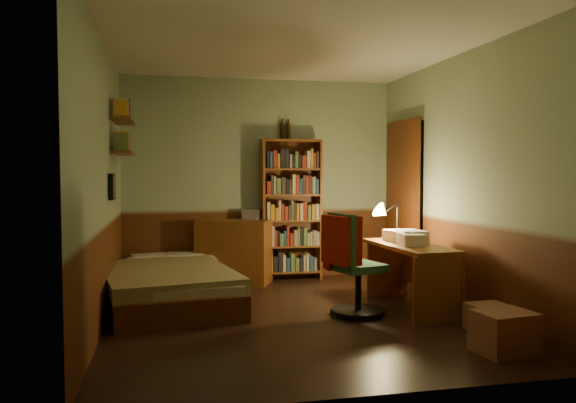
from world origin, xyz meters
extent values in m
cube|color=black|center=(0.00, 0.00, -0.01)|extent=(3.50, 4.00, 0.02)
cube|color=silver|center=(0.00, 0.00, 2.61)|extent=(3.50, 4.00, 0.02)
cube|color=#8DA481|center=(0.00, 2.01, 1.30)|extent=(3.50, 0.02, 2.60)
cube|color=#8DA481|center=(-1.76, 0.00, 1.30)|extent=(0.02, 4.00, 2.60)
cube|color=#8DA481|center=(1.76, 0.00, 1.30)|extent=(0.02, 4.00, 2.60)
cube|color=#8DA481|center=(0.00, -2.01, 1.30)|extent=(3.50, 0.02, 2.60)
cube|color=black|center=(1.72, 1.30, 1.00)|extent=(0.06, 0.90, 2.00)
cube|color=#4B220D|center=(1.69, 1.30, 1.00)|extent=(0.02, 0.98, 2.08)
cube|color=#5E6C39|center=(-1.19, 0.88, 0.33)|extent=(1.48, 2.37, 0.66)
cube|color=brown|center=(-0.37, 1.76, 0.40)|extent=(1.00, 0.78, 0.80)
cube|color=#B2B2B7|center=(-0.13, 1.89, 0.86)|extent=(0.27, 0.24, 0.12)
cube|color=brown|center=(0.38, 1.85, 0.91)|extent=(0.78, 0.26, 1.82)
cylinder|color=black|center=(0.29, 1.96, 1.92)|extent=(0.07, 0.07, 0.21)
cylinder|color=black|center=(0.37, 1.96, 1.92)|extent=(0.06, 0.06, 0.21)
cube|color=brown|center=(1.24, 0.06, 0.33)|extent=(0.59, 1.26, 0.66)
cube|color=silver|center=(1.22, 0.33, 0.72)|extent=(0.26, 0.32, 0.12)
cone|color=black|center=(1.33, 0.61, 0.94)|extent=(0.22, 0.22, 0.56)
cube|color=#2B5F3D|center=(0.63, -0.09, 0.54)|extent=(0.65, 0.61, 1.07)
cube|color=#B11D09|center=(0.62, -0.20, 1.30)|extent=(0.36, 0.44, 0.46)
cube|color=brown|center=(-1.64, 1.10, 1.60)|extent=(0.20, 0.90, 0.03)
cube|color=brown|center=(-1.64, 1.10, 1.95)|extent=(0.20, 0.90, 0.03)
cube|color=black|center=(-1.72, 0.60, 1.25)|extent=(0.04, 0.32, 0.26)
cube|color=#905F47|center=(1.35, -1.43, 0.16)|extent=(0.47, 0.40, 0.32)
cube|color=#905F47|center=(1.56, -0.86, 0.12)|extent=(0.35, 0.29, 0.24)
camera|label=1|loc=(-1.18, -5.24, 1.39)|focal=35.00mm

